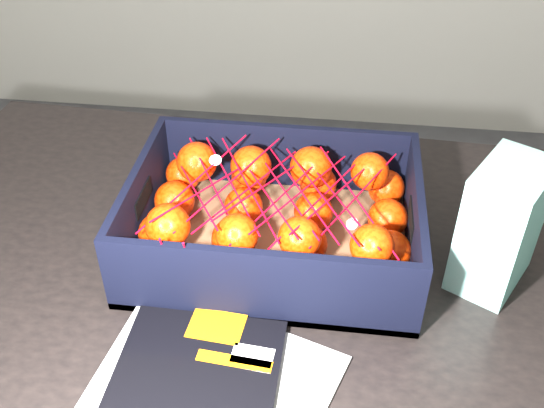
# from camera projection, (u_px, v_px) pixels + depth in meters

# --- Properties ---
(table) EXTENTS (1.24, 0.86, 0.75)m
(table) POSITION_uv_depth(u_px,v_px,m) (236.00, 295.00, 1.07)
(table) COLOR black
(table) RESTS_ON ground
(magazine_stack) EXTENTS (0.35, 0.33, 0.02)m
(magazine_stack) POSITION_uv_depth(u_px,v_px,m) (196.00, 403.00, 0.78)
(magazine_stack) COLOR silver
(magazine_stack) RESTS_ON table
(produce_crate) EXTENTS (0.44, 0.33, 0.13)m
(produce_crate) POSITION_uv_depth(u_px,v_px,m) (274.00, 227.00, 1.00)
(produce_crate) COLOR brown
(produce_crate) RESTS_ON table
(clementine_heap) EXTENTS (0.42, 0.30, 0.12)m
(clementine_heap) POSITION_uv_depth(u_px,v_px,m) (272.00, 216.00, 0.98)
(clementine_heap) COLOR #FF2F05
(clementine_heap) RESTS_ON produce_crate
(mesh_net) EXTENTS (0.37, 0.29, 0.09)m
(mesh_net) POSITION_uv_depth(u_px,v_px,m) (271.00, 193.00, 0.95)
(mesh_net) COLOR red
(mesh_net) RESTS_ON clementine_heap
(retail_carton) EXTENTS (0.14, 0.16, 0.20)m
(retail_carton) POSITION_uv_depth(u_px,v_px,m) (501.00, 226.00, 0.91)
(retail_carton) COLOR white
(retail_carton) RESTS_ON table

